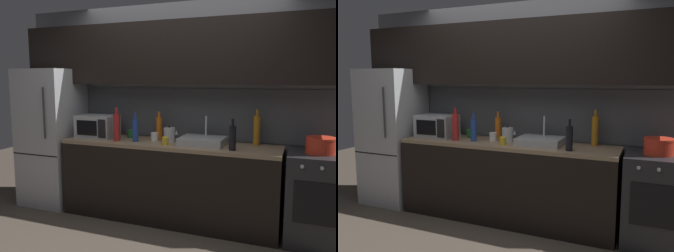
{
  "view_description": "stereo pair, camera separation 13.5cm",
  "coord_description": "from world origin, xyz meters",
  "views": [
    {
      "loc": [
        1.39,
        -2.66,
        1.62
      ],
      "look_at": [
        -0.0,
        0.9,
        1.09
      ],
      "focal_mm": 36.9,
      "sensor_mm": 36.0,
      "label": 1
    },
    {
      "loc": [
        1.52,
        -2.61,
        1.62
      ],
      "look_at": [
        -0.0,
        0.9,
        1.09
      ],
      "focal_mm": 36.9,
      "sensor_mm": 36.0,
      "label": 2
    }
  ],
  "objects": [
    {
      "name": "mug_white",
      "position": [
        -0.19,
        0.95,
        0.95
      ],
      "size": [
        0.09,
        0.09,
        0.09
      ],
      "primitive_type": "cylinder",
      "color": "silver",
      "rests_on": "counter_run"
    },
    {
      "name": "sink_basin",
      "position": [
        0.39,
        0.93,
        0.94
      ],
      "size": [
        0.48,
        0.38,
        0.3
      ],
      "color": "#ADAFB5",
      "rests_on": "counter_run"
    },
    {
      "name": "wine_bottle_blue",
      "position": [
        -0.38,
        0.82,
        1.04
      ],
      "size": [
        0.07,
        0.07,
        0.33
      ],
      "color": "#234299",
      "rests_on": "counter_run"
    },
    {
      "name": "mug_green",
      "position": [
        -0.54,
        1.02,
        0.95
      ],
      "size": [
        0.08,
        0.08,
        0.1
      ],
      "primitive_type": "cylinder",
      "color": "#1E6B2D",
      "rests_on": "counter_run"
    },
    {
      "name": "microwave",
      "position": [
        -0.94,
        0.92,
        1.04
      ],
      "size": [
        0.46,
        0.35,
        0.27
      ],
      "color": "#A8AAAF",
      "rests_on": "counter_run"
    },
    {
      "name": "counter_run",
      "position": [
        0.0,
        0.9,
        0.45
      ],
      "size": [
        2.48,
        0.6,
        0.9
      ],
      "color": "black",
      "rests_on": "ground"
    },
    {
      "name": "kettle",
      "position": [
        -0.01,
        0.95,
        0.98
      ],
      "size": [
        0.17,
        0.13,
        0.19
      ],
      "color": "#B7BABF",
      "rests_on": "counter_run"
    },
    {
      "name": "cooking_pot",
      "position": [
        1.57,
        0.9,
        0.98
      ],
      "size": [
        0.28,
        0.28,
        0.16
      ],
      "color": "red",
      "rests_on": "oven_range"
    },
    {
      "name": "mug_yellow",
      "position": [
        0.02,
        0.76,
        0.94
      ],
      "size": [
        0.07,
        0.07,
        0.09
      ],
      "primitive_type": "cylinder",
      "color": "gold",
      "rests_on": "counter_run"
    },
    {
      "name": "oven_range",
      "position": [
        1.58,
        0.9,
        0.45
      ],
      "size": [
        0.6,
        0.62,
        0.9
      ],
      "color": "#232326",
      "rests_on": "ground"
    },
    {
      "name": "back_wall",
      "position": [
        0.0,
        1.2,
        1.55
      ],
      "size": [
        4.22,
        0.44,
        2.5
      ],
      "color": "slate",
      "rests_on": "ground"
    },
    {
      "name": "wine_bottle_amber",
      "position": [
        0.94,
        1.11,
        1.07
      ],
      "size": [
        0.07,
        0.07,
        0.39
      ],
      "color": "#B27019",
      "rests_on": "counter_run"
    },
    {
      "name": "wine_bottle_dark",
      "position": [
        0.75,
        0.73,
        1.03
      ],
      "size": [
        0.07,
        0.07,
        0.32
      ],
      "color": "black",
      "rests_on": "counter_run"
    },
    {
      "name": "wine_bottle_orange",
      "position": [
        -0.2,
        1.11,
        1.03
      ],
      "size": [
        0.08,
        0.08,
        0.33
      ],
      "color": "orange",
      "rests_on": "counter_run"
    },
    {
      "name": "wine_bottle_red",
      "position": [
        -0.59,
        0.78,
        1.06
      ],
      "size": [
        0.08,
        0.08,
        0.39
      ],
      "color": "#A82323",
      "rests_on": "counter_run"
    },
    {
      "name": "refrigerator",
      "position": [
        -1.62,
        0.9,
        0.87
      ],
      "size": [
        0.68,
        0.69,
        1.73
      ],
      "color": "#ADAFB5",
      "rests_on": "ground"
    }
  ]
}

